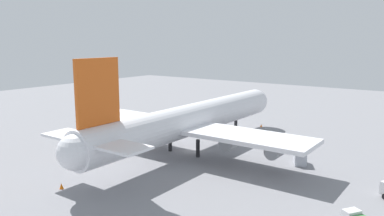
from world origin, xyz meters
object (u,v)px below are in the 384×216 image
cargo_airplane (191,120)px  cargo_container_fore (300,158)px  safety_cone_nose (261,125)px  safety_cone_tail (61,186)px

cargo_airplane → cargo_container_fore: size_ratio=15.63×
safety_cone_nose → cargo_container_fore: bearing=-141.2°
cargo_container_fore → safety_cone_nose: 27.82m
safety_cone_nose → safety_cone_tail: safety_cone_tail is taller
cargo_airplane → cargo_container_fore: bearing=-77.0°
cargo_airplane → safety_cone_nose: (26.14, -1.86, -5.59)m
cargo_container_fore → safety_cone_tail: size_ratio=4.52×
cargo_airplane → cargo_container_fore: (4.46, -19.29, -4.96)m
safety_cone_nose → safety_cone_tail: size_ratio=0.91×
safety_cone_nose → safety_cone_tail: (-51.75, 5.73, 0.04)m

